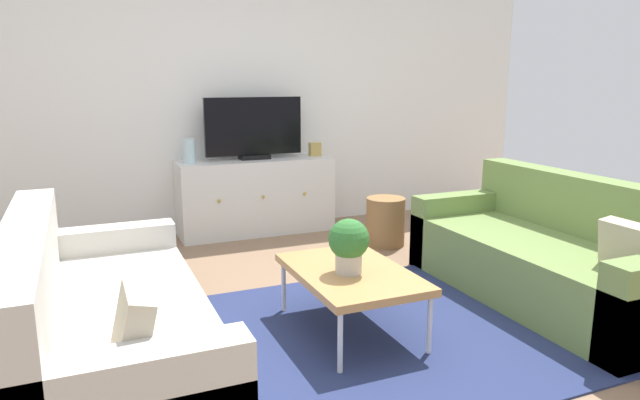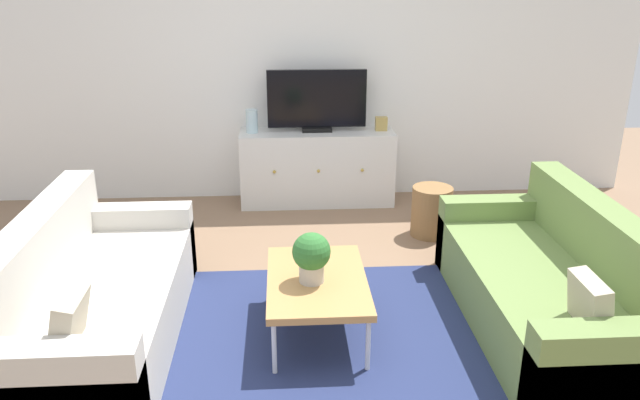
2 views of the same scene
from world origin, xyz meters
The scene contains 12 objects.
ground_plane centered at (0.00, 0.00, 0.00)m, with size 10.00×10.00×0.00m, color #84664C.
wall_back centered at (0.00, 2.55, 1.35)m, with size 6.40×0.12×2.70m, color white.
area_rug centered at (0.00, -0.15, 0.01)m, with size 2.50×1.90×0.01m, color navy.
couch_left_side centered at (-1.44, -0.10, 0.27)m, with size 0.87×1.93×0.81m.
couch_right_side centered at (1.44, -0.10, 0.27)m, with size 0.87×1.93×0.81m.
coffee_table centered at (-0.05, -0.05, 0.35)m, with size 0.60×0.92×0.38m.
potted_plant centered at (-0.09, -0.09, 0.55)m, with size 0.23×0.23×0.31m.
tv_console centered at (0.08, 2.27, 0.35)m, with size 1.45×0.47×0.71m.
flat_screen_tv centered at (0.08, 2.29, 0.99)m, with size 0.92×0.16×0.57m.
glass_vase centered at (-0.53, 2.27, 0.81)m, with size 0.11×0.11×0.22m, color silver.
mantel_clock centered at (0.69, 2.27, 0.77)m, with size 0.11×0.07×0.13m, color tan.
wicker_basket centered at (1.00, 1.41, 0.21)m, with size 0.34×0.34×0.43m, color olive.
Camera 1 is at (-1.42, -2.82, 1.45)m, focal length 31.86 mm.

